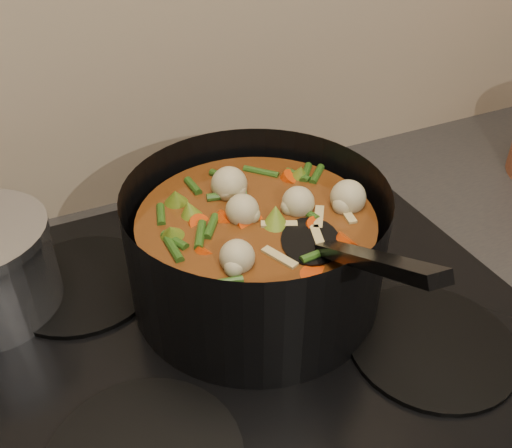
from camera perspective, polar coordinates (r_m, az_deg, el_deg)
name	(u,v)px	position (r m, az deg, el deg)	size (l,w,h in m)	color
stovetop	(247,319)	(0.67, -0.93, -9.47)	(0.62, 0.54, 0.03)	black
stockpot	(256,248)	(0.65, 0.05, -2.40)	(0.36, 0.43, 0.21)	black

